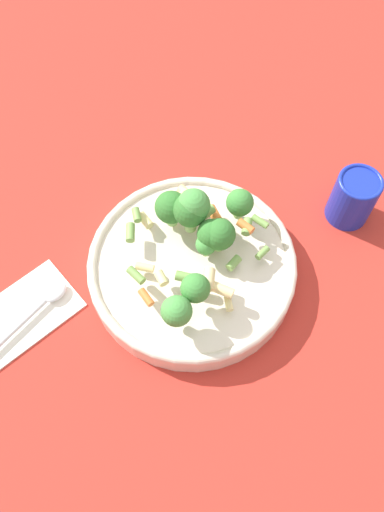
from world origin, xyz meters
The scene contains 6 objects.
ground_plane centered at (0.00, 0.00, 0.00)m, with size 3.00×3.00×0.00m, color #B72D23.
bowl centered at (0.00, 0.00, 0.02)m, with size 0.29×0.29×0.04m.
pasta_salad centered at (-0.02, -0.02, 0.08)m, with size 0.20×0.21×0.08m.
cup centered at (-0.26, 0.01, 0.04)m, with size 0.06×0.06×0.08m.
napkin centered at (0.24, -0.04, 0.00)m, with size 0.17×0.13×0.01m.
spoon centered at (0.23, -0.03, 0.01)m, with size 0.19×0.10×0.01m.
Camera 1 is at (0.14, 0.29, 0.65)m, focal length 35.00 mm.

